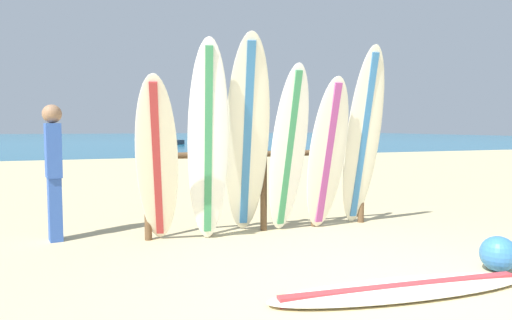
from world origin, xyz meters
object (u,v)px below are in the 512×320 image
(surfboard_leaning_center_left, at_px, (247,139))
(surfboard_leaning_center, at_px, (288,151))
(beach_ball, at_px, (498,254))
(surfboard_leaning_center_right, at_px, (327,155))
(small_boat_offshore, at_px, (167,141))
(surfboard_leaning_left, at_px, (208,143))
(surfboard_lying_on_sand, at_px, (403,289))
(surfboard_leaning_right, at_px, (363,139))
(surfboard_leaning_far_left, at_px, (157,163))
(beachgoer_standing, at_px, (54,166))
(surfboard_rack, at_px, (264,177))

(surfboard_leaning_center_left, relative_size, surfboard_leaning_center, 1.15)
(surfboard_leaning_center, distance_m, beach_ball, 2.62)
(surfboard_leaning_center_right, height_order, beach_ball, surfboard_leaning_center_right)
(small_boat_offshore, bearing_deg, surfboard_leaning_center, -96.11)
(surfboard_leaning_left, bearing_deg, beach_ball, -40.14)
(small_boat_offshore, distance_m, beach_ball, 32.68)
(surfboard_leaning_center_left, distance_m, surfboard_lying_on_sand, 2.67)
(beach_ball, bearing_deg, surfboard_lying_on_sand, -172.41)
(surfboard_leaning_center_right, height_order, surfboard_leaning_right, surfboard_leaning_right)
(surfboard_leaning_far_left, distance_m, surfboard_leaning_center, 1.69)
(surfboard_leaning_left, distance_m, surfboard_lying_on_sand, 2.71)
(surfboard_leaning_right, bearing_deg, beachgoer_standing, 171.07)
(surfboard_leaning_far_left, distance_m, surfboard_lying_on_sand, 2.93)
(surfboard_lying_on_sand, xyz_separation_m, beach_ball, (1.23, 0.16, 0.14))
(surfboard_leaning_far_left, height_order, beachgoer_standing, surfboard_leaning_far_left)
(surfboard_leaning_center_right, xyz_separation_m, beachgoer_standing, (-3.39, 0.66, -0.11))
(surfboard_leaning_center_right, bearing_deg, small_boat_offshore, 84.95)
(surfboard_rack, relative_size, surfboard_leaning_left, 1.31)
(surfboard_rack, height_order, beachgoer_standing, beachgoer_standing)
(surfboard_leaning_left, bearing_deg, surfboard_leaning_right, 3.44)
(small_boat_offshore, bearing_deg, beachgoer_standing, -101.52)
(surfboard_leaning_right, distance_m, beachgoer_standing, 4.02)
(beach_ball, bearing_deg, beachgoer_standing, 146.16)
(surfboard_leaning_left, xyz_separation_m, beachgoer_standing, (-1.74, 0.76, -0.29))
(surfboard_leaning_center, distance_m, surfboard_lying_on_sand, 2.49)
(surfboard_leaning_center, bearing_deg, surfboard_leaning_left, -174.96)
(surfboard_leaning_center, relative_size, small_boat_offshore, 0.75)
(surfboard_leaning_left, height_order, surfboard_lying_on_sand, surfboard_leaning_left)
(surfboard_leaning_center_left, distance_m, small_boat_offshore, 30.74)
(surfboard_leaning_center, bearing_deg, surfboard_leaning_center_left, 175.38)
(surfboard_leaning_center_right, height_order, small_boat_offshore, surfboard_leaning_center_right)
(surfboard_leaning_far_left, bearing_deg, surfboard_lying_on_sand, -51.12)
(surfboard_leaning_center_right, distance_m, surfboard_leaning_right, 0.61)
(surfboard_leaning_center, bearing_deg, surfboard_leaning_far_left, -176.53)
(surfboard_leaning_right, height_order, surfboard_lying_on_sand, surfboard_leaning_right)
(surfboard_leaning_center_left, height_order, surfboard_leaning_right, surfboard_leaning_center_left)
(small_boat_offshore, height_order, beach_ball, small_boat_offshore)
(surfboard_leaning_right, relative_size, beach_ball, 7.22)
(surfboard_leaning_center_left, distance_m, beachgoer_standing, 2.38)
(surfboard_leaning_right, height_order, beachgoer_standing, surfboard_leaning_right)
(surfboard_rack, relative_size, surfboard_leaning_far_left, 1.61)
(surfboard_leaning_left, height_order, surfboard_leaning_center_right, surfboard_leaning_left)
(surfboard_leaning_far_left, distance_m, surfboard_leaning_center_left, 1.18)
(surfboard_leaning_left, distance_m, surfboard_leaning_center, 1.09)
(surfboard_leaning_right, xyz_separation_m, beach_ball, (0.15, -2.13, -1.06))
(surfboard_rack, height_order, surfboard_leaning_center, surfboard_leaning_center)
(small_boat_offshore, bearing_deg, surfboard_leaning_center_right, -95.05)
(surfboard_rack, relative_size, surfboard_leaning_right, 1.28)
(surfboard_rack, relative_size, beach_ball, 9.22)
(surfboard_rack, bearing_deg, surfboard_lying_on_sand, -83.88)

